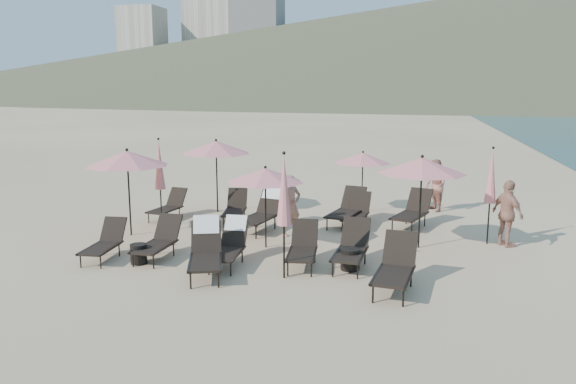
% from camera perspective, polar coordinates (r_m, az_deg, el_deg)
% --- Properties ---
extents(ground, '(800.00, 800.00, 0.00)m').
position_cam_1_polar(ground, '(12.38, 1.08, -8.12)').
color(ground, '#D6BA8C').
rests_on(ground, ground).
extents(volcanic_headland, '(690.00, 690.00, 55.00)m').
position_cam_1_polar(volcanic_headland, '(322.39, 25.82, 13.54)').
color(volcanic_headland, brown).
rests_on(volcanic_headland, ground).
extents(hotel_skyline, '(109.00, 82.00, 55.00)m').
position_cam_1_polar(hotel_skyline, '(299.23, -6.20, 14.37)').
color(hotel_skyline, beige).
rests_on(hotel_skyline, ground).
extents(lounger_0, '(0.69, 1.55, 0.87)m').
position_cam_1_polar(lounger_0, '(13.85, -18.13, -4.85)').
color(lounger_0, black).
rests_on(lounger_0, ground).
extents(lounger_1, '(0.66, 1.63, 0.93)m').
position_cam_1_polar(lounger_1, '(13.56, -13.01, -4.80)').
color(lounger_1, black).
rests_on(lounger_1, ground).
extents(lounger_2, '(1.21, 1.93, 1.14)m').
position_cam_1_polar(lounger_2, '(12.26, -8.36, -5.76)').
color(lounger_2, black).
rests_on(lounger_2, ground).
extents(lounger_3, '(0.78, 1.67, 0.93)m').
position_cam_1_polar(lounger_3, '(12.68, 1.52, -5.61)').
color(lounger_3, black).
rests_on(lounger_3, ground).
extents(lounger_4, '(0.74, 1.74, 0.98)m').
position_cam_1_polar(lounger_4, '(12.68, 6.49, -5.55)').
color(lounger_4, black).
rests_on(lounger_4, ground).
extents(lounger_5, '(0.88, 1.85, 1.03)m').
position_cam_1_polar(lounger_5, '(11.38, 10.87, -7.45)').
color(lounger_5, black).
rests_on(lounger_5, ground).
extents(lounger_6, '(0.80, 1.58, 0.87)m').
position_cam_1_polar(lounger_6, '(17.56, -12.05, -1.36)').
color(lounger_6, black).
rests_on(lounger_6, ground).
extents(lounger_7, '(0.87, 1.67, 0.91)m').
position_cam_1_polar(lounger_7, '(16.87, -5.38, -1.59)').
color(lounger_7, black).
rests_on(lounger_7, ground).
extents(lounger_8, '(1.07, 2.01, 1.19)m').
position_cam_1_polar(lounger_8, '(15.84, -2.56, -1.83)').
color(lounger_8, black).
rests_on(lounger_8, ground).
extents(lounger_9, '(0.76, 1.66, 0.93)m').
position_cam_1_polar(lounger_9, '(16.33, 6.99, -2.01)').
color(lounger_9, black).
rests_on(lounger_9, ground).
extents(lounger_10, '(1.08, 1.92, 1.04)m').
position_cam_1_polar(lounger_10, '(16.46, 6.01, -1.69)').
color(lounger_10, black).
rests_on(lounger_10, ground).
extents(lounger_11, '(1.23, 1.91, 1.03)m').
position_cam_1_polar(lounger_11, '(16.52, 12.54, -1.87)').
color(lounger_11, black).
rests_on(lounger_11, ground).
extents(lounger_12, '(0.67, 1.64, 1.01)m').
position_cam_1_polar(lounger_12, '(12.85, -5.92, -5.23)').
color(lounger_12, black).
rests_on(lounger_12, ground).
extents(umbrella_open_0, '(2.21, 2.21, 2.38)m').
position_cam_1_polar(umbrella_open_0, '(15.55, -16.01, 3.29)').
color(umbrella_open_0, black).
rests_on(umbrella_open_0, ground).
extents(umbrella_open_1, '(1.93, 1.93, 2.08)m').
position_cam_1_polar(umbrella_open_1, '(13.83, -2.31, 1.70)').
color(umbrella_open_1, black).
rests_on(umbrella_open_1, ground).
extents(umbrella_open_2, '(2.19, 2.19, 2.35)m').
position_cam_1_polar(umbrella_open_2, '(14.14, 13.45, 2.61)').
color(umbrella_open_2, black).
rests_on(umbrella_open_2, ground).
extents(umbrella_open_3, '(2.20, 2.20, 2.37)m').
position_cam_1_polar(umbrella_open_3, '(18.00, -7.31, 4.52)').
color(umbrella_open_3, black).
rests_on(umbrella_open_3, ground).
extents(umbrella_open_4, '(1.85, 1.85, 1.99)m').
position_cam_1_polar(umbrella_open_4, '(18.03, 7.61, 3.44)').
color(umbrella_open_4, black).
rests_on(umbrella_open_4, ground).
extents(umbrella_closed_0, '(0.31, 0.31, 2.69)m').
position_cam_1_polar(umbrella_closed_0, '(11.53, -0.41, 0.12)').
color(umbrella_closed_0, black).
rests_on(umbrella_closed_0, ground).
extents(umbrella_closed_1, '(0.29, 0.29, 2.52)m').
position_cam_1_polar(umbrella_closed_1, '(15.04, 19.96, 1.47)').
color(umbrella_closed_1, black).
rests_on(umbrella_closed_1, ground).
extents(umbrella_closed_2, '(0.30, 0.30, 2.58)m').
position_cam_1_polar(umbrella_closed_2, '(16.39, -12.93, 2.68)').
color(umbrella_closed_2, black).
rests_on(umbrella_closed_2, ground).
extents(side_table_0, '(0.38, 0.38, 0.46)m').
position_cam_1_polar(side_table_0, '(13.33, -14.94, -6.09)').
color(side_table_0, black).
rests_on(side_table_0, ground).
extents(side_table_1, '(0.43, 0.43, 0.48)m').
position_cam_1_polar(side_table_1, '(12.53, 6.33, -6.80)').
color(side_table_1, black).
rests_on(side_table_1, ground).
extents(beachgoer_a, '(0.72, 0.72, 1.68)m').
position_cam_1_polar(beachgoer_a, '(15.10, 0.27, -1.37)').
color(beachgoer_a, '#9F6D56').
rests_on(beachgoer_a, ground).
extents(beachgoer_b, '(0.92, 1.01, 1.69)m').
position_cam_1_polar(beachgoer_b, '(18.77, 14.72, 0.64)').
color(beachgoer_b, '#AF6C5A').
rests_on(beachgoer_b, ground).
extents(beachgoer_c, '(0.90, 1.06, 1.70)m').
position_cam_1_polar(beachgoer_c, '(15.13, 21.41, -2.06)').
color(beachgoer_c, tan).
rests_on(beachgoer_c, ground).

